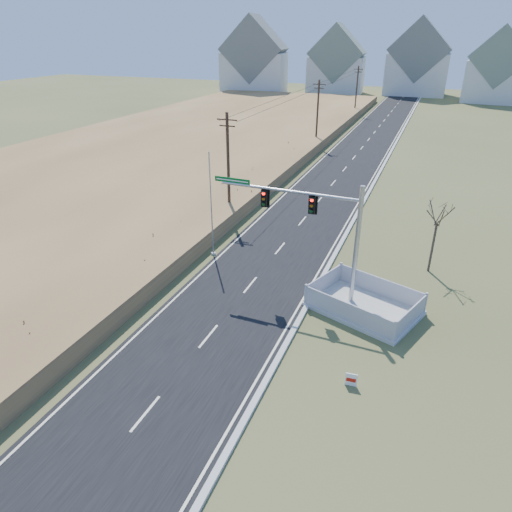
{
  "coord_description": "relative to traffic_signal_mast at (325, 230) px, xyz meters",
  "views": [
    {
      "loc": [
        9.83,
        -19.86,
        14.88
      ],
      "look_at": [
        1.28,
        1.79,
        3.4
      ],
      "focal_mm": 32.0,
      "sensor_mm": 36.0,
      "label": 1
    }
  ],
  "objects": [
    {
      "name": "utility_pole_far",
      "position": [
        -11.12,
        70.69,
        0.14
      ],
      "size": [
        1.8,
        0.26,
        9.0
      ],
      "color": "#422D1E",
      "rests_on": "ground"
    },
    {
      "name": "road",
      "position": [
        -4.62,
        45.69,
        -4.51
      ],
      "size": [
        8.0,
        180.0,
        0.06
      ],
      "primitive_type": "cube",
      "color": "black",
      "rests_on": "ground"
    },
    {
      "name": "ground",
      "position": [
        -4.62,
        -4.31,
        -4.54
      ],
      "size": [
        260.0,
        260.0,
        0.0
      ],
      "primitive_type": "plane",
      "color": "#4A4F26",
      "rests_on": "ground"
    },
    {
      "name": "bare_tree",
      "position": [
        6.07,
        6.12,
        -0.25
      ],
      "size": [
        2.01,
        2.01,
        5.32
      ],
      "color": "#4C3F33",
      "rests_on": "ground"
    },
    {
      "name": "traffic_signal_mast",
      "position": [
        0.0,
        0.0,
        0.0
      ],
      "size": [
        9.34,
        0.68,
        7.43
      ],
      "rotation": [
        0.0,
        0.0,
        -0.03
      ],
      "color": "#9EA0A5",
      "rests_on": "ground"
    },
    {
      "name": "utility_pole_near",
      "position": [
        -11.12,
        10.69,
        0.14
      ],
      "size": [
        1.8,
        0.26,
        9.0
      ],
      "color": "#422D1E",
      "rests_on": "ground"
    },
    {
      "name": "curb",
      "position": [
        -0.47,
        45.69,
        -4.45
      ],
      "size": [
        0.3,
        180.0,
        0.18
      ],
      "primitive_type": "cube",
      "color": "#B2AFA8",
      "rests_on": "ground"
    },
    {
      "name": "utility_pole_mid",
      "position": [
        -11.12,
        40.69,
        0.14
      ],
      "size": [
        1.8,
        0.26,
        9.0
      ],
      "color": "#422D1E",
      "rests_on": "ground"
    },
    {
      "name": "reed_marsh",
      "position": [
        -28.62,
        35.69,
        -3.89
      ],
      "size": [
        38.0,
        110.0,
        1.3
      ],
      "primitive_type": "cube",
      "color": "#A8824B",
      "rests_on": "ground"
    },
    {
      "name": "condo_n",
      "position": [
        -2.62,
        107.69,
        3.07
      ],
      "size": [
        15.27,
        10.2,
        18.54
      ],
      "color": "silver",
      "rests_on": "ground"
    },
    {
      "name": "condo_ne",
      "position": [
        15.38,
        99.69,
        2.3
      ],
      "size": [
        14.12,
        10.51,
        16.52
      ],
      "rotation": [
        0.0,
        0.0,
        -0.1
      ],
      "color": "silver",
      "rests_on": "ground"
    },
    {
      "name": "open_sign",
      "position": [
        3.29,
        -7.26,
        -4.18
      ],
      "size": [
        0.56,
        0.1,
        0.69
      ],
      "rotation": [
        0.0,
        0.0,
        0.07
      ],
      "color": "white",
      "rests_on": "ground"
    },
    {
      "name": "condo_nw",
      "position": [
        -42.62,
        95.69,
        3.16
      ],
      "size": [
        17.69,
        13.38,
        19.05
      ],
      "rotation": [
        0.0,
        0.0,
        0.14
      ],
      "color": "silver",
      "rests_on": "ground"
    },
    {
      "name": "condo_nnw",
      "position": [
        -22.62,
        103.69,
        2.4
      ],
      "size": [
        14.93,
        11.17,
        17.03
      ],
      "rotation": [
        0.0,
        0.0,
        0.07
      ],
      "color": "silver",
      "rests_on": "ground"
    },
    {
      "name": "fence_enclosure",
      "position": [
        2.73,
        -0.53,
        -4.26
      ],
      "size": [
        7.07,
        5.94,
        1.37
      ],
      "rotation": [
        0.0,
        0.0,
        -0.35
      ],
      "color": "#B7B5AD",
      "rests_on": "ground"
    },
    {
      "name": "flagpole",
      "position": [
        -8.92,
        2.97,
        -1.48
      ],
      "size": [
        0.35,
        0.35,
        7.68
      ],
      "color": "#B7B5AD",
      "rests_on": "ground"
    }
  ]
}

